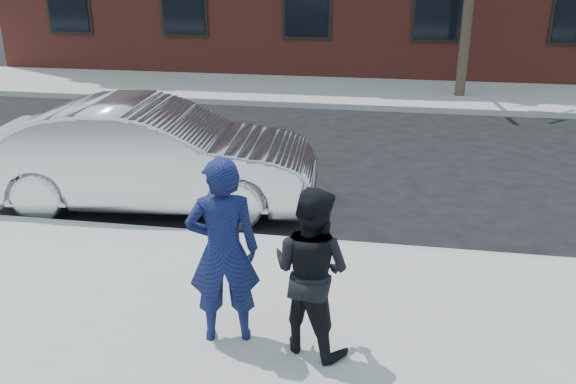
# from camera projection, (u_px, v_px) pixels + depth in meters

# --- Properties ---
(ground) EXTENTS (100.00, 100.00, 0.00)m
(ground) POSITION_uv_depth(u_px,v_px,m) (132.00, 299.00, 6.84)
(ground) COLOR black
(ground) RESTS_ON ground
(near_sidewalk) EXTENTS (50.00, 3.50, 0.15)m
(near_sidewalk) POSITION_uv_depth(u_px,v_px,m) (122.00, 305.00, 6.58)
(near_sidewalk) COLOR gray
(near_sidewalk) RESTS_ON ground
(near_curb) EXTENTS (50.00, 0.10, 0.15)m
(near_curb) POSITION_uv_depth(u_px,v_px,m) (178.00, 235.00, 8.24)
(near_curb) COLOR #999691
(near_curb) RESTS_ON ground
(far_sidewalk) EXTENTS (50.00, 3.50, 0.15)m
(far_sidewalk) POSITION_uv_depth(u_px,v_px,m) (294.00, 90.00, 17.15)
(far_sidewalk) COLOR gray
(far_sidewalk) RESTS_ON ground
(far_curb) EXTENTS (50.00, 0.10, 0.15)m
(far_curb) POSITION_uv_depth(u_px,v_px,m) (282.00, 104.00, 15.49)
(far_curb) COLOR #999691
(far_curb) RESTS_ON ground
(silver_sedan) EXTENTS (5.04, 2.14, 1.62)m
(silver_sedan) POSITION_uv_depth(u_px,v_px,m) (152.00, 156.00, 9.10)
(silver_sedan) COLOR silver
(silver_sedan) RESTS_ON ground
(man_hoodie) EXTENTS (0.76, 0.59, 1.83)m
(man_hoodie) POSITION_uv_depth(u_px,v_px,m) (223.00, 251.00, 5.59)
(man_hoodie) COLOR navy
(man_hoodie) RESTS_ON near_sidewalk
(man_peacoat) EXTENTS (0.96, 0.87, 1.60)m
(man_peacoat) POSITION_uv_depth(u_px,v_px,m) (311.00, 271.00, 5.48)
(man_peacoat) COLOR black
(man_peacoat) RESTS_ON near_sidewalk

